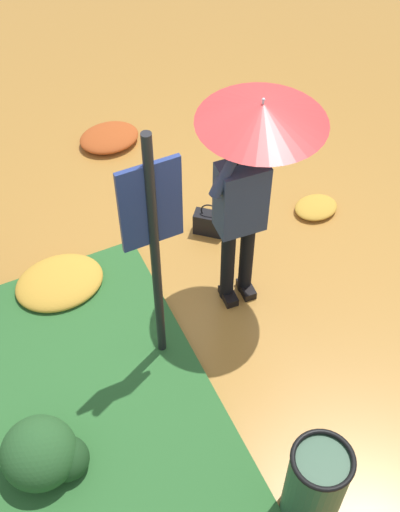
% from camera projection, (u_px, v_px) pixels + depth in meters
% --- Properties ---
extents(ground_plane, '(18.00, 18.00, 0.00)m').
position_uv_depth(ground_plane, '(225.00, 279.00, 6.19)').
color(ground_plane, '#B27A33').
extents(person_with_umbrella, '(0.96, 0.96, 2.04)m').
position_uv_depth(person_with_umbrella, '(252.00, 156.00, 4.95)').
color(person_with_umbrella, black).
rests_on(person_with_umbrella, ground_plane).
extents(info_sign_post, '(0.44, 0.07, 2.30)m').
position_uv_depth(info_sign_post, '(153.00, 232.00, 4.60)').
color(info_sign_post, black).
rests_on(info_sign_post, ground_plane).
extents(handbag, '(0.32, 0.30, 0.37)m').
position_uv_depth(handbag, '(210.00, 223.00, 6.49)').
color(handbag, black).
rests_on(handbag, ground_plane).
extents(trash_bin, '(0.42, 0.42, 0.83)m').
position_uv_depth(trash_bin, '(315.00, 485.00, 4.49)').
color(trash_bin, '#2D5138').
rests_on(trash_bin, ground_plane).
extents(shrub_cluster, '(0.61, 0.55, 0.50)m').
position_uv_depth(shrub_cluster, '(44.00, 454.00, 4.83)').
color(shrub_cluster, '#285628').
rests_on(shrub_cluster, ground_plane).
extents(leaf_pile_near_person, '(0.66, 0.52, 0.14)m').
position_uv_depth(leaf_pile_near_person, '(109.00, 138.00, 7.41)').
color(leaf_pile_near_person, '#B74C1E').
rests_on(leaf_pile_near_person, ground_plane).
extents(leaf_pile_by_bench, '(0.44, 0.35, 0.10)m').
position_uv_depth(leaf_pile_by_bench, '(316.00, 207.00, 6.73)').
color(leaf_pile_by_bench, gold).
rests_on(leaf_pile_by_bench, ground_plane).
extents(leaf_pile_far_path, '(0.80, 0.64, 0.18)m').
position_uv_depth(leaf_pile_far_path, '(59.00, 282.00, 6.05)').
color(leaf_pile_far_path, gold).
rests_on(leaf_pile_far_path, ground_plane).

